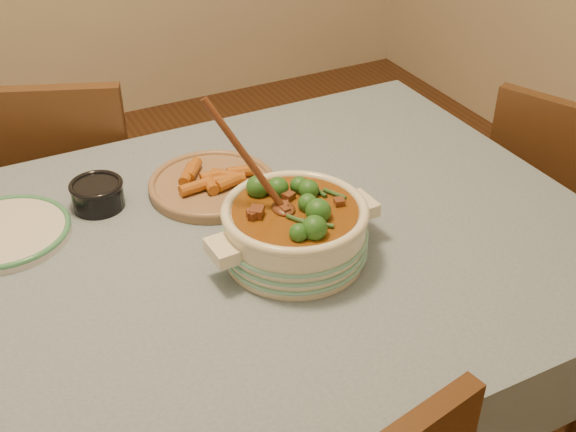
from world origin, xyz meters
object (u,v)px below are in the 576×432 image
(stew_casserole, at_px, (295,226))
(chair_right, at_px, (560,210))
(white_plate, at_px, (5,232))
(chair_far, at_px, (67,197))
(dining_table, at_px, (200,293))
(condiment_bowl, at_px, (97,193))
(fried_plate, at_px, (212,183))

(stew_casserole, xyz_separation_m, chair_right, (0.95, 0.17, -0.35))
(stew_casserole, relative_size, white_plate, 1.33)
(chair_far, bearing_deg, dining_table, 121.08)
(stew_casserole, bearing_deg, dining_table, 154.53)
(chair_far, bearing_deg, condiment_bowl, 111.94)
(stew_casserole, xyz_separation_m, chair_far, (-0.30, 0.84, -0.32))
(stew_casserole, relative_size, fried_plate, 0.97)
(fried_plate, distance_m, chair_right, 1.05)
(chair_far, bearing_deg, fried_plate, 136.34)
(dining_table, relative_size, condiment_bowl, 13.91)
(dining_table, xyz_separation_m, stew_casserole, (0.17, -0.08, 0.16))
(fried_plate, bearing_deg, chair_right, -7.45)
(condiment_bowl, height_order, chair_right, chair_right)
(dining_table, distance_m, condiment_bowl, 0.32)
(white_plate, xyz_separation_m, fried_plate, (0.44, -0.02, 0.01))
(white_plate, bearing_deg, stew_casserole, -33.11)
(fried_plate, bearing_deg, dining_table, -119.06)
(fried_plate, height_order, chair_right, chair_right)
(fried_plate, bearing_deg, chair_far, 114.71)
(chair_right, bearing_deg, stew_casserole, 76.70)
(white_plate, relative_size, condiment_bowl, 2.22)
(white_plate, bearing_deg, chair_far, 69.05)
(dining_table, bearing_deg, condiment_bowl, 114.70)
(dining_table, distance_m, stew_casserole, 0.25)
(condiment_bowl, distance_m, chair_right, 1.30)
(dining_table, relative_size, chair_far, 1.89)
(condiment_bowl, relative_size, chair_far, 0.14)
(fried_plate, distance_m, chair_far, 0.65)
(dining_table, bearing_deg, chair_far, 99.44)
(dining_table, bearing_deg, stew_casserole, -25.47)
(fried_plate, xyz_separation_m, chair_far, (-0.25, 0.54, -0.27))
(dining_table, distance_m, chair_far, 0.78)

